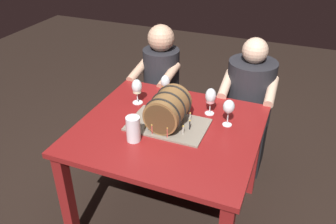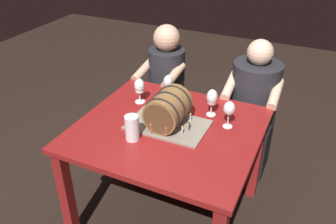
% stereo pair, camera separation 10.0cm
% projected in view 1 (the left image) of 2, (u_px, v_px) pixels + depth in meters
% --- Properties ---
extents(ground_plane, '(8.00, 8.00, 0.00)m').
position_uv_depth(ground_plane, '(168.00, 212.00, 2.60)').
color(ground_plane, black).
extents(dining_table, '(1.13, 1.03, 0.75)m').
position_uv_depth(dining_table, '(168.00, 142.00, 2.27)').
color(dining_table, maroon).
rests_on(dining_table, ground).
extents(barrel_cake, '(0.49, 0.32, 0.24)m').
position_uv_depth(barrel_cake, '(168.00, 111.00, 2.17)').
color(barrel_cake, gray).
rests_on(barrel_cake, dining_table).
extents(wine_glass_white, '(0.07, 0.07, 0.18)m').
position_uv_depth(wine_glass_white, '(137.00, 88.00, 2.42)').
color(wine_glass_white, white).
rests_on(wine_glass_white, dining_table).
extents(wine_glass_rose, '(0.07, 0.07, 0.19)m').
position_uv_depth(wine_glass_rose, '(211.00, 97.00, 2.29)').
color(wine_glass_rose, white).
rests_on(wine_glass_rose, dining_table).
extents(wine_glass_empty, '(0.07, 0.07, 0.18)m').
position_uv_depth(wine_glass_empty, '(229.00, 107.00, 2.17)').
color(wine_glass_empty, white).
rests_on(wine_glass_empty, dining_table).
extents(wine_glass_amber, '(0.07, 0.07, 0.18)m').
position_uv_depth(wine_glass_amber, '(165.00, 83.00, 2.48)').
color(wine_glass_amber, white).
rests_on(wine_glass_amber, dining_table).
extents(beer_pint, '(0.08, 0.08, 0.16)m').
position_uv_depth(beer_pint, '(133.00, 130.00, 2.06)').
color(beer_pint, white).
rests_on(beer_pint, dining_table).
extents(person_seated_left, '(0.36, 0.46, 1.14)m').
position_uv_depth(person_seated_left, '(161.00, 96.00, 3.06)').
color(person_seated_left, black).
rests_on(person_seated_left, ground).
extents(person_seated_right, '(0.41, 0.48, 1.13)m').
position_uv_depth(person_seated_right, '(247.00, 110.00, 2.81)').
color(person_seated_right, black).
rests_on(person_seated_right, ground).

